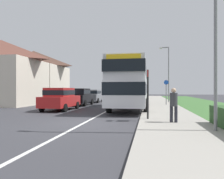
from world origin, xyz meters
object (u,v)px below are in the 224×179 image
object	(u,v)px
parked_car_red	(60,98)
parked_car_grey	(93,95)
cycle_route_sign	(166,91)
street_lamp_mid	(168,70)
parked_car_black	(80,96)
pedestrian_at_stop	(174,103)
street_lamp_near	(213,11)
bus_stop_sign	(148,91)
double_decker_bus	(131,83)

from	to	relation	value
parked_car_red	parked_car_grey	bearing A→B (deg)	90.30
cycle_route_sign	parked_car_red	bearing A→B (deg)	-144.96
parked_car_grey	street_lamp_mid	xyz separation A→B (m)	(8.95, 0.02, 2.95)
parked_car_black	cycle_route_sign	xyz separation A→B (m)	(8.47, 0.95, 0.50)
parked_car_black	pedestrian_at_stop	size ratio (longest dim) A/B	2.37
cycle_route_sign	parked_car_grey	bearing A→B (deg)	153.64
cycle_route_sign	street_lamp_near	xyz separation A→B (m)	(0.60, -13.00, 3.03)
parked_car_black	street_lamp_mid	world-z (taller)	street_lamp_mid
bus_stop_sign	cycle_route_sign	distance (m)	10.50
parked_car_red	bus_stop_sign	world-z (taller)	bus_stop_sign
pedestrian_at_stop	double_decker_bus	bearing A→B (deg)	109.63
double_decker_bus	street_lamp_near	xyz separation A→B (m)	(3.72, -8.85, 2.31)
parked_car_grey	cycle_route_sign	bearing A→B (deg)	-26.36
parked_car_red	parked_car_grey	world-z (taller)	parked_car_red
parked_car_grey	cycle_route_sign	world-z (taller)	cycle_route_sign
cycle_route_sign	street_lamp_near	world-z (taller)	street_lamp_near
parked_car_red	pedestrian_at_stop	bearing A→B (deg)	-34.70
double_decker_bus	parked_car_black	distance (m)	6.34
parked_car_black	street_lamp_near	distance (m)	15.48
cycle_route_sign	street_lamp_mid	bearing A→B (deg)	83.18
parked_car_red	cycle_route_sign	world-z (taller)	cycle_route_sign
bus_stop_sign	street_lamp_near	xyz separation A→B (m)	(2.32, -2.65, 2.91)
parked_car_black	bus_stop_sign	size ratio (longest dim) A/B	1.52
cycle_route_sign	street_lamp_mid	world-z (taller)	street_lamp_mid
parked_car_black	pedestrian_at_stop	xyz separation A→B (m)	(7.89, -10.34, 0.05)
parked_car_red	pedestrian_at_stop	size ratio (longest dim) A/B	2.49
double_decker_bus	parked_car_grey	world-z (taller)	double_decker_bus
cycle_route_sign	street_lamp_near	distance (m)	13.36
pedestrian_at_stop	bus_stop_sign	size ratio (longest dim) A/B	0.64
pedestrian_at_stop	bus_stop_sign	world-z (taller)	bus_stop_sign
street_lamp_near	parked_car_red	bearing A→B (deg)	141.62
parked_car_grey	bus_stop_sign	bearing A→B (deg)	-65.20
double_decker_bus	parked_car_black	size ratio (longest dim) A/B	2.54
parked_car_black	bus_stop_sign	bearing A→B (deg)	-54.36
double_decker_bus	cycle_route_sign	xyz separation A→B (m)	(3.12, 4.15, -0.71)
parked_car_red	parked_car_black	world-z (taller)	parked_car_red
parked_car_grey	pedestrian_at_stop	world-z (taller)	pedestrian_at_stop
pedestrian_at_stop	cycle_route_sign	size ratio (longest dim) A/B	0.66
bus_stop_sign	parked_car_black	bearing A→B (deg)	125.64
double_decker_bus	parked_car_red	bearing A→B (deg)	-161.78
double_decker_bus	parked_car_red	world-z (taller)	double_decker_bus
double_decker_bus	parked_car_grey	distance (m)	9.97
double_decker_bus	parked_car_black	xyz separation A→B (m)	(-5.34, 3.19, -1.21)
bus_stop_sign	street_lamp_mid	bearing A→B (deg)	81.29
parked_car_black	bus_stop_sign	distance (m)	11.58
pedestrian_at_stop	street_lamp_mid	size ratio (longest dim) A/B	0.25
cycle_route_sign	street_lamp_near	size ratio (longest dim) A/B	0.32
cycle_route_sign	street_lamp_near	bearing A→B (deg)	-87.38
double_decker_bus	cycle_route_sign	world-z (taller)	double_decker_bus
parked_car_red	street_lamp_near	distance (m)	11.99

